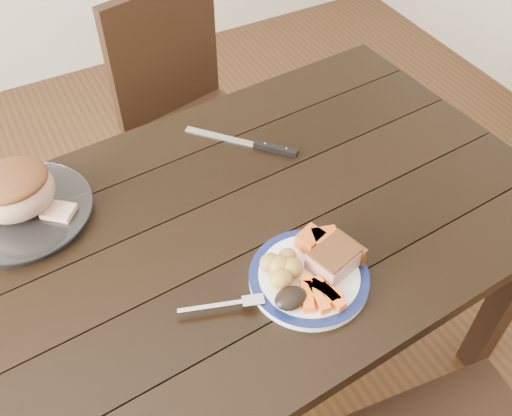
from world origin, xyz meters
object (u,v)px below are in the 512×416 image
chair_far (188,110)px  pork_slice (334,259)px  carving_knife (261,145)px  dinner_plate (309,278)px  fork (228,304)px  dining_table (223,254)px  serving_platter (23,213)px  roast_joint (14,192)px

chair_far → pork_slice: bearing=73.6°
chair_far → carving_knife: 0.57m
dinner_plate → fork: fork is taller
dining_table → serving_platter: bearing=146.4°
chair_far → dinner_plate: bearing=70.1°
dining_table → fork: 0.25m
dinner_plate → serving_platter: size_ratio=0.81×
pork_slice → roast_joint: bearing=138.7°
chair_far → carving_knife: bearing=77.5°
serving_platter → fork: bearing=-56.4°
pork_slice → carving_knife: (0.06, 0.43, -0.04)m
dinner_plate → chair_far: bearing=83.3°
serving_platter → carving_knife: serving_platter is taller
roast_joint → serving_platter: bearing=180.0°
serving_platter → carving_knife: (0.62, -0.05, -0.00)m
dinner_plate → fork: 0.19m
serving_platter → fork: size_ratio=1.83×
chair_far → carving_knife: size_ratio=3.68×
dinner_plate → carving_knife: size_ratio=1.02×
dining_table → dinner_plate: bearing=-65.0°
pork_slice → dinner_plate: bearing=175.2°
dining_table → chair_far: (0.21, 0.74, -0.13)m
dinner_plate → carving_knife: (0.12, 0.43, -0.00)m
dining_table → dinner_plate: 0.26m
fork → serving_platter: bearing=141.9°
dinner_plate → serving_platter: serving_platter is taller
dinner_plate → pork_slice: pork_slice is taller
chair_far → serving_platter: bearing=24.7°
pork_slice → roast_joint: size_ratio=0.54×
fork → chair_far: bearing=90.6°
fork → dinner_plate: bearing=13.9°
serving_platter → pork_slice: pork_slice is taller
serving_platter → carving_knife: size_ratio=1.26×
dining_table → roast_joint: 0.50m
dining_table → pork_slice: 0.31m
fork → roast_joint: roast_joint is taller
serving_platter → roast_joint: (0.00, 0.00, 0.07)m
serving_platter → fork: fork is taller
chair_far → serving_platter: size_ratio=2.92×
roast_joint → carving_knife: bearing=-4.8°
chair_far → roast_joint: chair_far is taller
dining_table → roast_joint: size_ratio=9.02×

